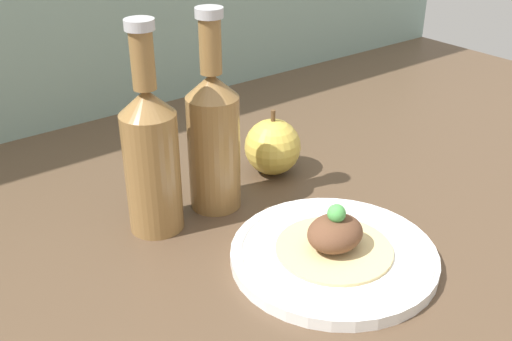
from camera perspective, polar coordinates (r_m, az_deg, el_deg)
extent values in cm
cube|color=brown|center=(75.42, 3.38, -8.46)|extent=(180.00, 110.00, 4.00)
cylinder|color=white|center=(71.87, 7.38, -8.04)|extent=(24.37, 24.37, 1.49)
torus|color=white|center=(71.57, 7.41, -7.70)|extent=(23.47, 23.47, 1.04)
cylinder|color=#D6BC7F|center=(71.33, 7.43, -7.42)|extent=(13.77, 13.77, 0.40)
ellipsoid|color=brown|center=(70.07, 7.54, -5.93)|extent=(6.93, 5.89, 4.07)
sphere|color=#4CA34C|center=(68.63, 7.68, -4.07)|extent=(2.16, 2.16, 2.16)
cylinder|color=olive|center=(75.02, -9.80, -0.21)|extent=(6.89, 6.89, 15.67)
cone|color=olive|center=(71.16, -10.41, 6.48)|extent=(6.89, 6.89, 3.10)
cylinder|color=olive|center=(69.55, -10.76, 10.30)|extent=(2.75, 2.75, 6.86)
cylinder|color=#B7B7BC|center=(68.48, -11.06, 13.51)|extent=(3.44, 3.44, 1.20)
cylinder|color=olive|center=(79.08, -4.01, 1.69)|extent=(6.89, 6.89, 15.67)
cone|color=olive|center=(75.43, -4.24, 8.10)|extent=(6.89, 6.89, 3.10)
cylinder|color=olive|center=(73.90, -4.38, 11.73)|extent=(2.75, 2.75, 6.86)
cylinder|color=#B7B7BC|center=(72.90, -4.49, 14.78)|extent=(3.44, 3.44, 1.20)
sphere|color=gold|center=(89.00, 1.60, 2.27)|extent=(8.42, 8.42, 8.42)
cylinder|color=brown|center=(87.02, 1.64, 5.17)|extent=(0.67, 0.67, 1.89)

